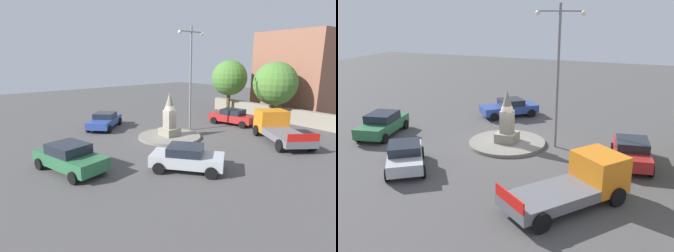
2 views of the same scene
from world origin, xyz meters
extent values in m
plane|color=#4F4C4C|center=(0.00, 0.00, 0.00)|extent=(80.00, 80.00, 0.00)
cylinder|color=gray|center=(0.00, 0.00, 0.09)|extent=(4.80, 4.80, 0.19)
cube|color=gray|center=(0.00, 0.00, 0.48)|extent=(1.27, 1.27, 0.58)
cube|color=gray|center=(0.00, 0.00, 1.47)|extent=(0.73, 0.73, 1.40)
cone|color=gray|center=(0.00, 0.00, 2.83)|extent=(0.81, 0.81, 1.31)
cylinder|color=slate|center=(2.93, 0.65, 4.24)|extent=(0.16, 0.16, 8.49)
cylinder|color=slate|center=(2.28, 0.65, 8.05)|extent=(1.30, 0.08, 0.08)
cylinder|color=slate|center=(3.58, 0.65, 8.05)|extent=(1.30, 0.08, 0.08)
sphere|color=#F2EACC|center=(1.63, 0.65, 7.95)|extent=(0.28, 0.28, 0.28)
sphere|color=#F2EACC|center=(4.23, 0.65, 7.95)|extent=(0.28, 0.28, 0.28)
cube|color=#2D479E|center=(-2.19, 6.06, 0.61)|extent=(4.48, 4.27, 0.58)
cube|color=#1E232D|center=(-2.07, 6.16, 1.14)|extent=(2.42, 2.42, 0.46)
cylinder|color=black|center=(-2.73, 4.36, 0.32)|extent=(0.62, 0.59, 0.64)
cylinder|color=black|center=(-3.94, 5.72, 0.32)|extent=(0.62, 0.59, 0.64)
cylinder|color=black|center=(-0.44, 6.40, 0.32)|extent=(0.62, 0.59, 0.64)
cylinder|color=black|center=(-1.65, 7.76, 0.32)|extent=(0.62, 0.59, 0.64)
cube|color=#B7BABF|center=(-3.67, -5.50, 0.62)|extent=(3.69, 4.21, 0.60)
cube|color=#1E232D|center=(-3.73, -5.41, 1.15)|extent=(2.39, 2.45, 0.46)
cylinder|color=black|center=(-2.16, -6.11, 0.32)|extent=(0.55, 0.65, 0.64)
cylinder|color=black|center=(-3.61, -7.12, 0.32)|extent=(0.55, 0.65, 0.64)
cylinder|color=black|center=(-3.72, -3.87, 0.32)|extent=(0.55, 0.65, 0.64)
cylinder|color=black|center=(-5.18, -4.89, 0.32)|extent=(0.55, 0.65, 0.64)
cube|color=#B22323|center=(7.47, -0.46, 0.64)|extent=(2.38, 4.32, 0.64)
cube|color=#1E232D|center=(7.48, -0.49, 1.19)|extent=(1.92, 2.11, 0.46)
cylinder|color=black|center=(6.37, 0.82, 0.32)|extent=(0.31, 0.67, 0.64)
cylinder|color=black|center=(8.16, 1.09, 0.32)|extent=(0.31, 0.67, 0.64)
cylinder|color=black|center=(6.79, -2.02, 0.32)|extent=(0.31, 0.67, 0.64)
cylinder|color=black|center=(8.58, -1.75, 0.32)|extent=(0.31, 0.67, 0.64)
cube|color=#2D6B42|center=(-8.43, -1.38, 0.66)|extent=(2.64, 4.68, 0.68)
cube|color=#1E232D|center=(-8.45, -1.31, 1.26)|extent=(2.03, 2.31, 0.53)
cylinder|color=black|center=(-7.25, -2.72, 0.32)|extent=(0.34, 0.67, 0.64)
cylinder|color=black|center=(-9.02, -3.07, 0.32)|extent=(0.34, 0.67, 0.64)
cylinder|color=black|center=(-7.85, 0.31, 0.32)|extent=(0.34, 0.67, 0.64)
cylinder|color=black|center=(-9.62, -0.04, 0.32)|extent=(0.34, 0.67, 0.64)
cube|color=orange|center=(6.34, -4.89, 1.24)|extent=(2.78, 2.70, 1.64)
cube|color=slate|center=(4.62, -7.11, 0.66)|extent=(4.10, 4.40, 0.48)
cube|color=red|center=(3.45, -8.62, 1.15)|extent=(1.68, 1.32, 0.50)
cylinder|color=black|center=(5.54, -4.16, 0.42)|extent=(0.74, 0.84, 0.84)
cylinder|color=black|center=(7.25, -5.49, 0.42)|extent=(0.74, 0.84, 0.84)
cylinder|color=black|center=(3.06, -7.36, 0.42)|extent=(0.74, 0.84, 0.84)
cylinder|color=black|center=(4.77, -8.69, 0.42)|extent=(0.74, 0.84, 0.84)
camera|label=1|loc=(-13.90, -15.40, 5.84)|focal=29.74mm
camera|label=2|loc=(8.15, -20.94, 8.25)|focal=40.55mm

